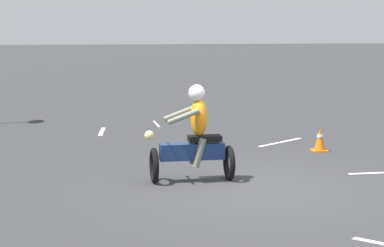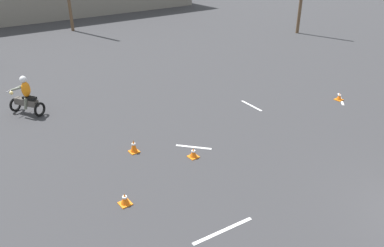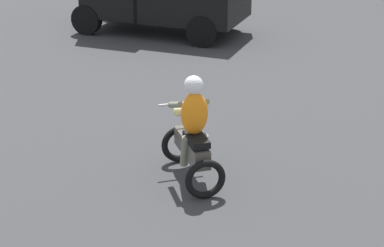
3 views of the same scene
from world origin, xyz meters
TOP-DOWN VIEW (x-y plane):
  - motorcycle_rider_background at (-6.83, 13.60)m, footprint 1.23×1.51m

SIDE VIEW (x-z plane):
  - motorcycle_rider_background at x=-6.83m, z-range -0.10..1.56m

